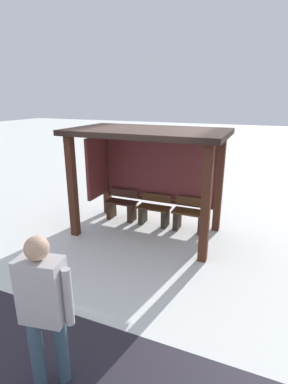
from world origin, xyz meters
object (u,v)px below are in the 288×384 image
at_px(bench_left_inside, 122,207).
at_px(bench_center_inside, 154,212).
at_px(bus_shelter, 146,154).
at_px(person_walking, 44,303).
at_px(bench_right_inside, 190,217).

bearing_deg(bench_left_inside, bench_center_inside, 0.02).
bearing_deg(bus_shelter, bench_left_inside, 161.14).
bearing_deg(bench_center_inside, person_walking, -83.62).
bearing_deg(person_walking, bench_center_inside, 96.38).
distance_m(bus_shelter, bench_right_inside, 1.81).
relative_size(bench_left_inside, bench_right_inside, 1.00).
bearing_deg(bench_center_inside, bench_left_inside, -179.98).
distance_m(bench_left_inside, person_walking, 4.69).
distance_m(bus_shelter, bench_center_inside, 1.53).
height_order(bus_shelter, bench_left_inside, bus_shelter).
xyz_separation_m(bench_left_inside, bench_right_inside, (1.79, -0.00, 0.01)).
distance_m(bench_left_inside, bench_right_inside, 1.79).
bearing_deg(bench_right_inside, bench_left_inside, 179.97).
distance_m(bench_center_inside, bench_right_inside, 0.89).
bearing_deg(bench_right_inside, bench_center_inside, 179.91).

